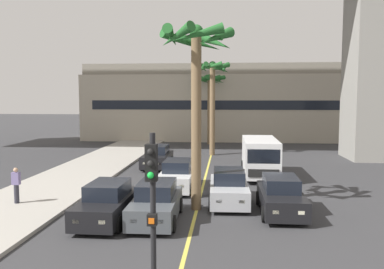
{
  "coord_description": "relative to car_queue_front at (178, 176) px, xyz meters",
  "views": [
    {
      "loc": [
        1.26,
        -0.68,
        4.94
      ],
      "look_at": [
        0.0,
        14.0,
        3.55
      ],
      "focal_mm": 37.42,
      "sensor_mm": 36.0,
      "label": 1
    }
  ],
  "objects": [
    {
      "name": "car_queue_front",
      "position": [
        0.0,
        0.0,
        0.0
      ],
      "size": [
        1.87,
        4.12,
        1.56
      ],
      "color": "white",
      "rests_on": "ground"
    },
    {
      "name": "palm_tree_far_median",
      "position": [
        0.8,
        20.62,
        5.33
      ],
      "size": [
        3.44,
        3.42,
        7.25
      ],
      "color": "brown",
      "rests_on": "ground"
    },
    {
      "name": "palm_tree_mid_median",
      "position": [
        1.43,
        12.77,
        5.36
      ],
      "size": [
        2.99,
        3.03,
        7.9
      ],
      "color": "brown",
      "rests_on": "ground"
    },
    {
      "name": "car_queue_sixth",
      "position": [
        -0.18,
        -5.55,
        0.0
      ],
      "size": [
        1.88,
        4.13,
        1.56
      ],
      "color": "#4C5156",
      "rests_on": "ground"
    },
    {
      "name": "car_queue_fifth",
      "position": [
        4.92,
        -4.04,
        0.0
      ],
      "size": [
        1.85,
        4.11,
        1.56
      ],
      "color": "black",
      "rests_on": "ground"
    },
    {
      "name": "pier_building_backdrop",
      "position": [
        1.32,
        26.21,
        3.51
      ],
      "size": [
        30.03,
        8.04,
        8.57
      ],
      "color": "#BCB29E",
      "rests_on": "ground"
    },
    {
      "name": "sidewalk_left",
      "position": [
        -6.68,
        -4.28,
        -0.65
      ],
      "size": [
        4.8,
        80.0,
        0.15
      ],
      "primitive_type": "cube",
      "color": "#ADA89E",
      "rests_on": "ground"
    },
    {
      "name": "car_queue_fourth",
      "position": [
        -2.22,
        6.45,
        0.0
      ],
      "size": [
        1.85,
        4.11,
        1.56
      ],
      "color": "black",
      "rests_on": "ground"
    },
    {
      "name": "delivery_van",
      "position": [
        4.67,
        3.68,
        0.57
      ],
      "size": [
        2.17,
        5.26,
        2.36
      ],
      "color": "white",
      "rests_on": "ground"
    },
    {
      "name": "car_queue_third",
      "position": [
        2.72,
        -2.65,
        0.0
      ],
      "size": [
        1.92,
        4.14,
        1.56
      ],
      "color": "#B7BABF",
      "rests_on": "ground"
    },
    {
      "name": "car_queue_second",
      "position": [
        -2.1,
        -5.77,
        0.0
      ],
      "size": [
        1.89,
        4.13,
        1.56
      ],
      "color": "black",
      "rests_on": "ground"
    },
    {
      "name": "palm_tree_near_median",
      "position": [
        1.31,
        -3.74,
        5.61
      ],
      "size": [
        3.32,
        3.31,
        7.99
      ],
      "color": "brown",
      "rests_on": "ground"
    },
    {
      "name": "lane_stripe_center",
      "position": [
        1.32,
        3.72,
        -0.72
      ],
      "size": [
        0.14,
        56.0,
        0.01
      ],
      "primitive_type": "cube",
      "color": "#DBCC4C",
      "rests_on": "ground"
    },
    {
      "name": "traffic_light_median_near",
      "position": [
        1.06,
        -12.93,
        1.99
      ],
      "size": [
        0.24,
        0.37,
        4.2
      ],
      "color": "black",
      "rests_on": "ground"
    },
    {
      "name": "pedestrian_mid_block",
      "position": [
        -6.83,
        -4.0,
        0.28
      ],
      "size": [
        0.34,
        0.22,
        1.62
      ],
      "color": "#2D2D38",
      "rests_on": "sidewalk_left"
    }
  ]
}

